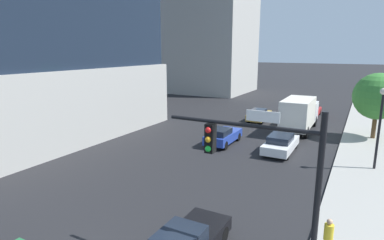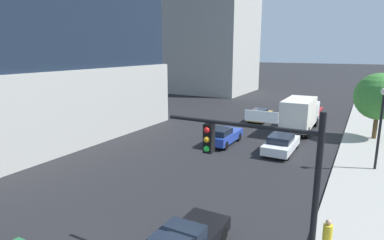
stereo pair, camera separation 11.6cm
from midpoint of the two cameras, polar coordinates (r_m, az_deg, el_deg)
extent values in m
cube|color=#9E9B93|center=(27.14, 29.38, -5.79)|extent=(4.50, 120.00, 0.15)
cube|color=#B2AFA8|center=(34.66, -27.30, 3.27)|extent=(18.26, 21.67, 6.28)
cube|color=#B2AFA8|center=(62.22, 3.35, 18.49)|extent=(14.98, 14.31, 28.94)
cylinder|color=black|center=(11.07, 21.38, -13.71)|extent=(0.20, 0.20, 5.86)
cylinder|color=black|center=(10.89, 8.42, -0.78)|extent=(5.30, 0.14, 0.14)
cube|color=black|center=(11.44, 3.34, -3.26)|extent=(0.32, 0.36, 1.05)
sphere|color=red|center=(11.19, 2.94, -1.81)|extent=(0.22, 0.22, 0.22)
sphere|color=orange|center=(11.28, 2.92, -3.49)|extent=(0.22, 0.22, 0.22)
sphere|color=green|center=(11.37, 2.90, -5.13)|extent=(0.22, 0.22, 0.22)
cube|color=white|center=(10.58, 12.51, 0.60)|extent=(1.10, 0.04, 0.36)
cylinder|color=black|center=(23.81, 30.48, -1.94)|extent=(0.16, 0.16, 4.92)
cylinder|color=brown|center=(32.43, 29.89, -0.93)|extent=(0.36, 0.36, 2.21)
sphere|color=#387F33|center=(32.00, 30.40, 3.64)|extent=(4.04, 4.04, 4.04)
cube|color=#AD8938|center=(36.58, 12.07, 0.74)|extent=(1.74, 4.23, 0.66)
cube|color=#19212D|center=(36.14, 11.94, 1.51)|extent=(1.46, 2.09, 0.45)
cylinder|color=black|center=(38.20, 11.57, 0.82)|extent=(0.22, 0.63, 0.63)
cylinder|color=black|center=(37.79, 13.79, 0.59)|extent=(0.22, 0.63, 0.63)
cylinder|color=black|center=(35.52, 10.19, 0.01)|extent=(0.22, 0.63, 0.63)
cylinder|color=black|center=(35.08, 12.56, -0.24)|extent=(0.22, 0.63, 0.63)
cube|color=#233D9E|center=(27.20, 5.80, -2.92)|extent=(1.80, 4.38, 0.70)
cube|color=#19212D|center=(26.32, 5.13, -2.10)|extent=(1.51, 1.93, 0.48)
cylinder|color=black|center=(28.90, 5.50, -2.61)|extent=(0.22, 0.71, 0.71)
cylinder|color=black|center=(28.34, 8.44, -2.99)|extent=(0.22, 0.71, 0.71)
cylinder|color=black|center=(26.28, 2.92, -4.09)|extent=(0.22, 0.71, 0.71)
cylinder|color=black|center=(25.67, 6.11, -4.55)|extent=(0.22, 0.71, 0.71)
cube|color=#19212D|center=(12.25, -2.22, -20.43)|extent=(1.48, 1.81, 0.57)
cylinder|color=black|center=(14.62, -0.28, -18.20)|extent=(0.22, 0.70, 0.70)
cylinder|color=black|center=(14.05, 5.59, -19.66)|extent=(0.22, 0.70, 0.70)
cube|color=silver|center=(25.89, 15.71, -4.29)|extent=(1.94, 4.72, 0.65)
cube|color=#19212D|center=(25.51, 15.66, -3.17)|extent=(1.63, 2.28, 0.51)
cylinder|color=black|center=(27.66, 14.72, -3.76)|extent=(0.22, 0.60, 0.60)
cylinder|color=black|center=(27.33, 18.20, -4.18)|extent=(0.22, 0.60, 0.60)
cylinder|color=black|center=(24.68, 12.87, -5.62)|extent=(0.22, 0.60, 0.60)
cylinder|color=black|center=(24.31, 16.77, -6.12)|extent=(0.22, 0.60, 0.60)
cube|color=red|center=(40.90, 20.77, 1.41)|extent=(1.70, 4.52, 0.58)
cube|color=#19212D|center=(40.54, 20.77, 2.10)|extent=(1.43, 2.02, 0.52)
cylinder|color=black|center=(42.55, 20.05, 1.53)|extent=(0.22, 0.70, 0.70)
cylinder|color=black|center=(42.36, 22.04, 1.33)|extent=(0.22, 0.70, 0.70)
cylinder|color=black|center=(39.56, 19.35, 0.82)|extent=(0.22, 0.70, 0.70)
cylinder|color=black|center=(39.36, 21.49, 0.60)|extent=(0.22, 0.70, 0.70)
cube|color=silver|center=(35.57, 19.64, 1.58)|extent=(2.44, 2.13, 1.89)
cube|color=silver|center=(31.72, 18.54, 1.15)|extent=(2.44, 5.34, 2.67)
cylinder|color=black|center=(35.94, 17.84, 0.12)|extent=(0.30, 1.08, 1.08)
cylinder|color=black|center=(35.62, 21.22, -0.24)|extent=(0.30, 1.08, 1.08)
cylinder|color=black|center=(30.94, 15.95, -1.68)|extent=(0.30, 1.08, 1.08)
cylinder|color=black|center=(30.57, 19.87, -2.11)|extent=(0.30, 1.08, 1.08)
cylinder|color=gold|center=(13.42, 23.23, -17.91)|extent=(0.34, 0.34, 0.61)
sphere|color=tan|center=(13.22, 23.38, -16.36)|extent=(0.21, 0.21, 0.21)
camera|label=1|loc=(0.06, -89.83, 0.04)|focal=29.98mm
camera|label=2|loc=(0.06, 90.17, -0.04)|focal=29.98mm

